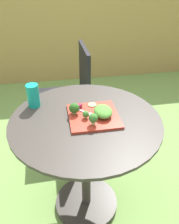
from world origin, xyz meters
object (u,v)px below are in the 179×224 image
patio_chair (73,89)px  fork (86,113)px  drinking_glass (33,97)px  salad_plate (94,116)px

patio_chair → fork: 0.80m
patio_chair → drinking_glass: patio_chair is taller
drinking_glass → fork: 0.33m
patio_chair → drinking_glass: size_ratio=6.48×
salad_plate → drinking_glass: drinking_glass is taller
patio_chair → drinking_glass: 0.74m
patio_chair → fork: size_ratio=7.37×
salad_plate → fork: size_ratio=2.26×
patio_chair → salad_plate: patio_chair is taller
drinking_glass → fork: drinking_glass is taller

